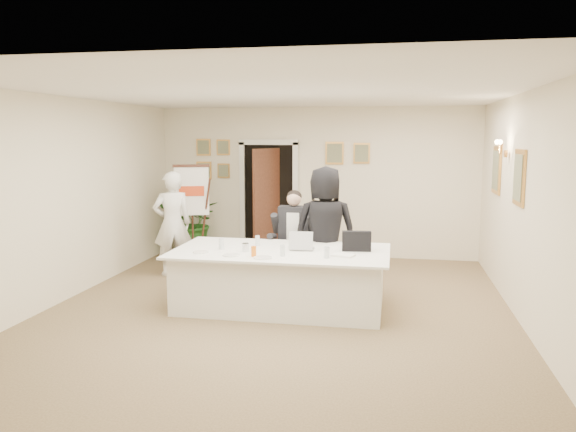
{
  "coord_description": "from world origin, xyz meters",
  "views": [
    {
      "loc": [
        1.45,
        -6.97,
        2.25
      ],
      "look_at": [
        0.01,
        0.6,
        1.16
      ],
      "focal_mm": 35.0,
      "sensor_mm": 36.0,
      "label": 1
    }
  ],
  "objects_px": {
    "flip_chart": "(192,219)",
    "paper_stack": "(343,255)",
    "seated_man": "(294,237)",
    "standing_man": "(172,224)",
    "oj_glass": "(254,251)",
    "standing_woman": "(325,230)",
    "potted_palm": "(192,221)",
    "laptop": "(302,239)",
    "conference_table": "(281,278)",
    "laptop_bag": "(357,241)",
    "steel_jug": "(245,247)"
  },
  "relations": [
    {
      "from": "potted_palm",
      "to": "oj_glass",
      "type": "relative_size",
      "value": 9.9
    },
    {
      "from": "laptop_bag",
      "to": "paper_stack",
      "type": "height_order",
      "value": "laptop_bag"
    },
    {
      "from": "conference_table",
      "to": "seated_man",
      "type": "relative_size",
      "value": 1.92
    },
    {
      "from": "oj_glass",
      "to": "paper_stack",
      "type": "bearing_deg",
      "value": 11.55
    },
    {
      "from": "standing_man",
      "to": "laptop_bag",
      "type": "relative_size",
      "value": 4.55
    },
    {
      "from": "flip_chart",
      "to": "oj_glass",
      "type": "height_order",
      "value": "flip_chart"
    },
    {
      "from": "conference_table",
      "to": "standing_man",
      "type": "height_order",
      "value": "standing_man"
    },
    {
      "from": "potted_palm",
      "to": "paper_stack",
      "type": "distance_m",
      "value": 4.62
    },
    {
      "from": "steel_jug",
      "to": "standing_man",
      "type": "bearing_deg",
      "value": 136.16
    },
    {
      "from": "conference_table",
      "to": "potted_palm",
      "type": "distance_m",
      "value": 3.89
    },
    {
      "from": "seated_man",
      "to": "laptop",
      "type": "relative_size",
      "value": 4.31
    },
    {
      "from": "laptop",
      "to": "paper_stack",
      "type": "distance_m",
      "value": 0.68
    },
    {
      "from": "oj_glass",
      "to": "conference_table",
      "type": "bearing_deg",
      "value": 61.3
    },
    {
      "from": "laptop_bag",
      "to": "oj_glass",
      "type": "relative_size",
      "value": 2.88
    },
    {
      "from": "conference_table",
      "to": "oj_glass",
      "type": "xyz_separation_m",
      "value": [
        -0.25,
        -0.46,
        0.45
      ]
    },
    {
      "from": "laptop",
      "to": "paper_stack",
      "type": "relative_size",
      "value": 1.29
    },
    {
      "from": "standing_man",
      "to": "flip_chart",
      "type": "bearing_deg",
      "value": -122.91
    },
    {
      "from": "paper_stack",
      "to": "seated_man",
      "type": "bearing_deg",
      "value": 122.19
    },
    {
      "from": "flip_chart",
      "to": "steel_jug",
      "type": "xyz_separation_m",
      "value": [
        1.65,
        -2.49,
        0.03
      ]
    },
    {
      "from": "potted_palm",
      "to": "laptop",
      "type": "height_order",
      "value": "potted_palm"
    },
    {
      "from": "flip_chart",
      "to": "paper_stack",
      "type": "distance_m",
      "value": 3.88
    },
    {
      "from": "seated_man",
      "to": "standing_man",
      "type": "relative_size",
      "value": 0.86
    },
    {
      "from": "conference_table",
      "to": "potted_palm",
      "type": "relative_size",
      "value": 2.2
    },
    {
      "from": "flip_chart",
      "to": "laptop_bag",
      "type": "bearing_deg",
      "value": -35.53
    },
    {
      "from": "conference_table",
      "to": "paper_stack",
      "type": "relative_size",
      "value": 10.65
    },
    {
      "from": "potted_palm",
      "to": "flip_chart",
      "type": "bearing_deg",
      "value": -69.61
    },
    {
      "from": "standing_man",
      "to": "standing_woman",
      "type": "height_order",
      "value": "standing_woman"
    },
    {
      "from": "laptop_bag",
      "to": "paper_stack",
      "type": "xyz_separation_m",
      "value": [
        -0.14,
        -0.36,
        -0.12
      ]
    },
    {
      "from": "potted_palm",
      "to": "steel_jug",
      "type": "distance_m",
      "value": 3.8
    },
    {
      "from": "standing_woman",
      "to": "flip_chart",
      "type": "bearing_deg",
      "value": -43.39
    },
    {
      "from": "conference_table",
      "to": "steel_jug",
      "type": "distance_m",
      "value": 0.64
    },
    {
      "from": "laptop",
      "to": "paper_stack",
      "type": "bearing_deg",
      "value": -32.65
    },
    {
      "from": "conference_table",
      "to": "standing_woman",
      "type": "height_order",
      "value": "standing_woman"
    },
    {
      "from": "laptop_bag",
      "to": "paper_stack",
      "type": "distance_m",
      "value": 0.4
    },
    {
      "from": "standing_man",
      "to": "laptop",
      "type": "distance_m",
      "value": 2.69
    },
    {
      "from": "standing_man",
      "to": "standing_woman",
      "type": "bearing_deg",
      "value": 133.75
    },
    {
      "from": "standing_man",
      "to": "steel_jug",
      "type": "bearing_deg",
      "value": 103.65
    },
    {
      "from": "conference_table",
      "to": "paper_stack",
      "type": "bearing_deg",
      "value": -15.54
    },
    {
      "from": "standing_woman",
      "to": "potted_palm",
      "type": "distance_m",
      "value": 3.68
    },
    {
      "from": "flip_chart",
      "to": "oj_glass",
      "type": "bearing_deg",
      "value": -56.53
    },
    {
      "from": "conference_table",
      "to": "flip_chart",
      "type": "distance_m",
      "value": 3.14
    },
    {
      "from": "standing_man",
      "to": "paper_stack",
      "type": "xyz_separation_m",
      "value": [
        2.93,
        -1.65,
        -0.06
      ]
    },
    {
      "from": "standing_woman",
      "to": "oj_glass",
      "type": "relative_size",
      "value": 14.2
    },
    {
      "from": "conference_table",
      "to": "paper_stack",
      "type": "distance_m",
      "value": 0.96
    },
    {
      "from": "paper_stack",
      "to": "standing_man",
      "type": "bearing_deg",
      "value": 150.66
    },
    {
      "from": "flip_chart",
      "to": "potted_palm",
      "type": "distance_m",
      "value": 0.84
    },
    {
      "from": "standing_man",
      "to": "steel_jug",
      "type": "height_order",
      "value": "standing_man"
    },
    {
      "from": "flip_chart",
      "to": "potted_palm",
      "type": "bearing_deg",
      "value": 110.39
    },
    {
      "from": "laptop",
      "to": "steel_jug",
      "type": "distance_m",
      "value": 0.76
    },
    {
      "from": "flip_chart",
      "to": "standing_woman",
      "type": "relative_size",
      "value": 0.94
    }
  ]
}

